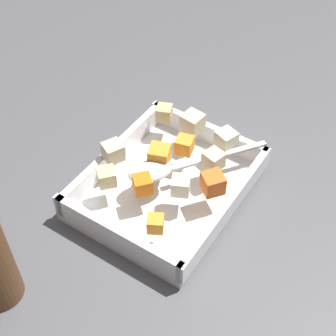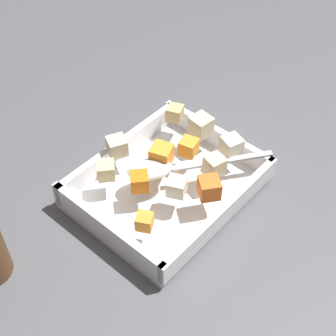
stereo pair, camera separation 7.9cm
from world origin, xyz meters
name	(u,v)px [view 2 (the right image)]	position (x,y,z in m)	size (l,w,h in m)	color
ground_plane	(173,188)	(0.00, 0.00, 0.00)	(4.00, 4.00, 0.00)	#4C4C51
baking_dish	(168,188)	(-0.02, 0.00, 0.02)	(0.28, 0.23, 0.05)	silver
carrot_chunk_near_right	(139,181)	(-0.07, 0.01, 0.07)	(0.03, 0.03, 0.03)	orange
carrot_chunk_center	(161,155)	(-0.01, 0.02, 0.07)	(0.03, 0.03, 0.03)	orange
carrot_chunk_corner_ne	(190,148)	(0.04, 0.00, 0.07)	(0.03, 0.03, 0.03)	orange
carrot_chunk_under_handle	(144,221)	(-0.12, -0.05, 0.07)	(0.02, 0.02, 0.02)	orange
carrot_chunk_far_right	(209,188)	(-0.01, -0.08, 0.07)	(0.03, 0.03, 0.03)	orange
potato_chunk_rim_edge	(177,187)	(-0.04, -0.04, 0.07)	(0.03, 0.03, 0.03)	beige
potato_chunk_corner_se	(175,113)	(0.09, 0.07, 0.07)	(0.03, 0.03, 0.03)	tan
potato_chunk_mid_left	(232,145)	(0.09, -0.05, 0.07)	(0.03, 0.03, 0.03)	beige
potato_chunk_heap_side	(117,146)	(-0.04, 0.09, 0.07)	(0.03, 0.03, 0.03)	beige
potato_chunk_corner_nw	(106,170)	(-0.09, 0.06, 0.07)	(0.03, 0.03, 0.03)	#E0CC89
potato_chunk_near_spoon	(201,125)	(0.09, 0.02, 0.07)	(0.03, 0.03, 0.03)	beige
potato_chunk_front_center	(215,164)	(0.04, -0.06, 0.07)	(0.03, 0.03, 0.03)	beige
serving_spoon	(158,168)	(-0.03, 0.01, 0.06)	(0.21, 0.17, 0.02)	silver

